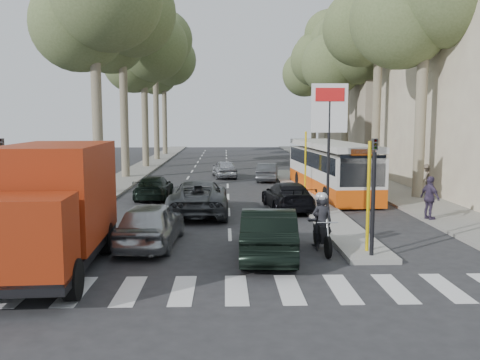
% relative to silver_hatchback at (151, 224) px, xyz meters
% --- Properties ---
extents(ground, '(120.00, 120.00, 0.00)m').
position_rel_silver_hatchback_xyz_m(ground, '(3.50, -0.43, -0.75)').
color(ground, '#28282B').
rests_on(ground, ground).
extents(sidewalk_right, '(3.20, 70.00, 0.12)m').
position_rel_silver_hatchback_xyz_m(sidewalk_right, '(12.10, 24.57, -0.69)').
color(sidewalk_right, gray).
rests_on(sidewalk_right, ground).
extents(median_left, '(2.40, 64.00, 0.12)m').
position_rel_silver_hatchback_xyz_m(median_left, '(-4.50, 27.57, -0.69)').
color(median_left, gray).
rests_on(median_left, ground).
extents(traffic_island, '(1.50, 26.00, 0.16)m').
position_rel_silver_hatchback_xyz_m(traffic_island, '(6.75, 10.57, -0.67)').
color(traffic_island, gray).
rests_on(traffic_island, ground).
extents(building_far, '(11.00, 20.00, 16.00)m').
position_rel_silver_hatchback_xyz_m(building_far, '(19.00, 33.57, 7.25)').
color(building_far, '#B7A88E').
rests_on(building_far, ground).
extents(billboard, '(1.50, 12.10, 5.60)m').
position_rel_silver_hatchback_xyz_m(billboard, '(6.75, 4.57, 2.96)').
color(billboard, yellow).
rests_on(billboard, ground).
extents(traffic_light_island, '(0.16, 0.41, 3.60)m').
position_rel_silver_hatchback_xyz_m(traffic_light_island, '(6.75, -1.93, 1.74)').
color(traffic_light_island, black).
rests_on(traffic_light_island, ground).
extents(traffic_light_left, '(0.16, 0.41, 3.60)m').
position_rel_silver_hatchback_xyz_m(traffic_light_left, '(-4.10, -1.43, 1.74)').
color(traffic_light_left, black).
rests_on(traffic_light_left, ground).
extents(tree_l_a, '(7.40, 7.20, 14.10)m').
position_rel_silver_hatchback_xyz_m(tree_l_a, '(-4.37, 11.68, 9.64)').
color(tree_l_a, '#6B604C').
rests_on(tree_l_a, ground).
extents(tree_l_b, '(7.40, 7.20, 14.88)m').
position_rel_silver_hatchback_xyz_m(tree_l_b, '(-4.47, 19.68, 10.33)').
color(tree_l_b, '#6B604C').
rests_on(tree_l_b, ground).
extents(tree_l_c, '(7.40, 7.20, 13.71)m').
position_rel_silver_hatchback_xyz_m(tree_l_c, '(-4.27, 27.68, 9.29)').
color(tree_l_c, '#6B604C').
rests_on(tree_l_c, ground).
extents(tree_l_d, '(7.40, 7.20, 15.66)m').
position_rel_silver_hatchback_xyz_m(tree_l_d, '(-4.37, 35.68, 11.01)').
color(tree_l_d, '#6B604C').
rests_on(tree_l_d, ground).
extents(tree_l_e, '(7.40, 7.20, 14.49)m').
position_rel_silver_hatchback_xyz_m(tree_l_e, '(-4.47, 43.68, 9.98)').
color(tree_l_e, '#6B604C').
rests_on(tree_l_e, ground).
extents(tree_r_b, '(7.40, 7.20, 15.27)m').
position_rel_silver_hatchback_xyz_m(tree_r_b, '(12.73, 17.68, 10.67)').
color(tree_r_b, '#6B604C').
rests_on(tree_r_b, ground).
extents(tree_r_c, '(7.40, 7.20, 13.32)m').
position_rel_silver_hatchback_xyz_m(tree_r_c, '(12.53, 25.68, 8.95)').
color(tree_r_c, '#6B604C').
rests_on(tree_r_c, ground).
extents(tree_r_d, '(7.40, 7.20, 14.88)m').
position_rel_silver_hatchback_xyz_m(tree_r_d, '(12.63, 33.68, 10.33)').
color(tree_r_d, '#6B604C').
rests_on(tree_r_d, ground).
extents(tree_r_e, '(7.40, 7.20, 14.10)m').
position_rel_silver_hatchback_xyz_m(tree_r_e, '(12.73, 41.68, 9.64)').
color(tree_r_e, '#6B604C').
rests_on(tree_r_e, ground).
extents(silver_hatchback, '(2.04, 4.49, 1.49)m').
position_rel_silver_hatchback_xyz_m(silver_hatchback, '(0.00, 0.00, 0.00)').
color(silver_hatchback, '#AAADB2').
rests_on(silver_hatchback, ground).
extents(dark_hatchback, '(1.92, 4.65, 1.50)m').
position_rel_silver_hatchback_xyz_m(dark_hatchback, '(3.74, -1.43, 0.00)').
color(dark_hatchback, black).
rests_on(dark_hatchback, ground).
extents(queue_car_a, '(2.59, 5.47, 1.51)m').
position_rel_silver_hatchback_xyz_m(queue_car_a, '(1.27, 5.57, 0.01)').
color(queue_car_a, '#44474A').
rests_on(queue_car_a, ground).
extents(queue_car_b, '(2.25, 4.61, 1.29)m').
position_rel_silver_hatchback_xyz_m(queue_car_b, '(5.30, 6.57, -0.10)').
color(queue_car_b, black).
rests_on(queue_car_b, ground).
extents(queue_car_c, '(1.98, 3.90, 1.27)m').
position_rel_silver_hatchback_xyz_m(queue_car_c, '(2.40, 19.57, -0.11)').
color(queue_car_c, '#A4A6AC').
rests_on(queue_car_c, ground).
extents(queue_car_d, '(1.78, 3.82, 1.21)m').
position_rel_silver_hatchback_xyz_m(queue_car_d, '(5.30, 17.57, -0.14)').
color(queue_car_d, '#484A4F').
rests_on(queue_car_d, ground).
extents(queue_car_e, '(1.74, 4.18, 1.21)m').
position_rel_silver_hatchback_xyz_m(queue_car_e, '(-1.29, 9.97, -0.14)').
color(queue_car_e, black).
rests_on(queue_car_e, ground).
extents(red_truck, '(2.75, 6.58, 3.45)m').
position_rel_silver_hatchback_xyz_m(red_truck, '(-2.26, -2.71, 1.08)').
color(red_truck, black).
rests_on(red_truck, ground).
extents(city_bus, '(3.07, 11.16, 2.91)m').
position_rel_silver_hatchback_xyz_m(city_bus, '(8.30, 11.59, 0.78)').
color(city_bus, '#DC4E0C').
rests_on(city_bus, ground).
extents(motorcycle, '(0.81, 2.22, 1.88)m').
position_rel_silver_hatchback_xyz_m(motorcycle, '(5.48, -0.63, 0.11)').
color(motorcycle, black).
rests_on(motorcycle, ground).
extents(pedestrian_near, '(0.81, 1.14, 1.75)m').
position_rel_silver_hatchback_xyz_m(pedestrian_near, '(10.70, 3.57, 0.25)').
color(pedestrian_near, '#433652').
rests_on(pedestrian_near, sidewalk_right).
extents(pedestrian_far, '(1.10, 1.02, 1.61)m').
position_rel_silver_hatchback_xyz_m(pedestrian_far, '(13.50, 10.81, 0.18)').
color(pedestrian_far, brown).
rests_on(pedestrian_far, sidewalk_right).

